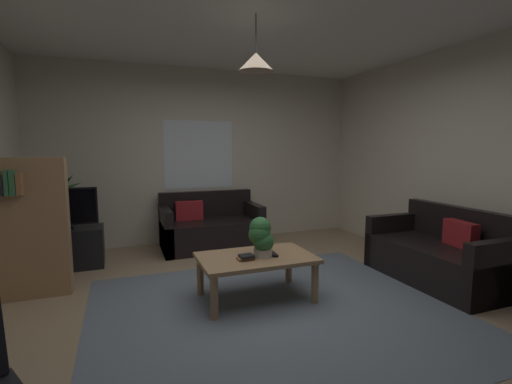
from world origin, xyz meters
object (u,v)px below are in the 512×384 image
Objects in this scene: potted_plant_on_table at (261,236)px; potted_palm_corner at (56,217)px; remote_on_table_1 at (268,250)px; coffee_table at (256,262)px; book_on_table_0 at (246,258)px; tv at (62,208)px; book_on_table_1 at (246,256)px; bookshelf_corner at (29,226)px; pendant_lamp at (256,62)px; tv_stand at (65,248)px; remote_on_table_0 at (273,254)px; couch_right_side at (440,257)px; couch_under_window at (210,229)px.

potted_plant_on_table is 0.32× the size of potted_palm_corner.
coffee_table is at bearing -118.05° from remote_on_table_1.
tv is at bearing 135.12° from book_on_table_0.
book_on_table_1 is 0.37m from remote_on_table_1.
book_on_table_1 is 2.97m from potted_palm_corner.
tv is at bearing 138.64° from potted_plant_on_table.
pendant_lamp reaches higher than bookshelf_corner.
coffee_table is 2.19× the size of pendant_lamp.
tv_stand is 1.77× the size of pendant_lamp.
remote_on_table_0 is 0.13× the size of potted_palm_corner.
remote_on_table_0 is at bearing -12.88° from coffee_table.
potted_palm_corner is 0.87× the size of bookshelf_corner.
pendant_lamp is at bearing 180.00° from coffee_table.
book_on_table_0 is 1.23× the size of book_on_table_1.
couch_right_side is at bearing -7.22° from pendant_lamp.
couch_right_side is 2.92m from pendant_lamp.
couch_under_window is at bearing 9.15° from tv.
potted_palm_corner is (-1.91, 2.25, 0.12)m from book_on_table_0.
coffee_table is 2.87× the size of potted_plant_on_table.
remote_on_table_1 is 0.20× the size of tv.
couch_under_window is 2.09m from potted_palm_corner.
tv reaches higher than remote_on_table_1.
tv is (-0.00, -0.02, 0.51)m from tv_stand.
book_on_table_0 is 0.20× the size of tv.
couch_under_window is 2.04m from remote_on_table_0.
couch_under_window is 3.71× the size of potted_plant_on_table.
book_on_table_1 is 0.81× the size of remote_on_table_0.
potted_plant_on_table is (0.17, 0.06, 0.17)m from book_on_table_1.
couch_right_side is 2.25m from book_on_table_0.
potted_palm_corner is at bearing 130.30° from book_on_table_0.
potted_palm_corner is (-2.05, 2.18, 0.19)m from coffee_table.
book_on_table_1 is (-0.13, -0.09, 0.10)m from coffee_table.
bookshelf_corner is at bearing -168.10° from remote_on_table_1.
couch_under_window reaches higher than coffee_table.
coffee_table is 6.97× the size of remote_on_table_1.
remote_on_table_1 is 0.11× the size of bookshelf_corner.
potted_palm_corner reaches higher than couch_right_side.
couch_right_side is 9.49× the size of book_on_table_0.
remote_on_table_1 is 2.62m from tv_stand.
book_on_table_1 is at bearing -49.72° from potted_palm_corner.
potted_plant_on_table is at bearing -46.56° from potted_palm_corner.
remote_on_table_1 is 0.31× the size of pendant_lamp.
book_on_table_1 is at bearing -94.63° from couch_right_side.
tv is (-1.90, 1.68, 0.39)m from coffee_table.
pendant_lamp reaches higher than book_on_table_1.
tv_stand is at bearing -171.48° from couch_under_window.
coffee_table is 2.28m from bookshelf_corner.
remote_on_table_0 is (-1.93, 0.23, 0.17)m from couch_right_side.
tv_stand is (-2.07, 1.74, -0.20)m from remote_on_table_0.
potted_palm_corner is at bearing 139.39° from remote_on_table_0.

